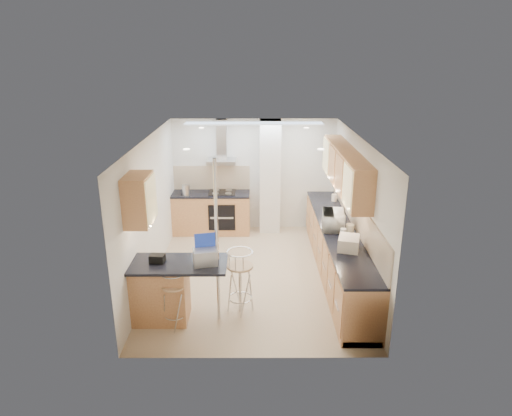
{
  "coord_description": "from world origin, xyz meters",
  "views": [
    {
      "loc": [
        0.02,
        -7.49,
        3.87
      ],
      "look_at": [
        0.04,
        0.2,
        1.22
      ],
      "focal_mm": 32.0,
      "sensor_mm": 36.0,
      "label": 1
    }
  ],
  "objects_px": {
    "microwave": "(334,220)",
    "bread_bin": "(349,243)",
    "laptop": "(205,257)",
    "bar_stool_near": "(174,300)",
    "bar_stool_end": "(240,281)"
  },
  "relations": [
    {
      "from": "microwave",
      "to": "laptop",
      "type": "distance_m",
      "value": 2.54
    },
    {
      "from": "microwave",
      "to": "bread_bin",
      "type": "bearing_deg",
      "value": -167.08
    },
    {
      "from": "microwave",
      "to": "bar_stool_end",
      "type": "distance_m",
      "value": 2.07
    },
    {
      "from": "microwave",
      "to": "bar_stool_near",
      "type": "xyz_separation_m",
      "value": [
        -2.55,
        -1.6,
        -0.63
      ]
    },
    {
      "from": "laptop",
      "to": "bar_stool_near",
      "type": "xyz_separation_m",
      "value": [
        -0.46,
        -0.16,
        -0.61
      ]
    },
    {
      "from": "bar_stool_near",
      "to": "bread_bin",
      "type": "bearing_deg",
      "value": 34.8
    },
    {
      "from": "bar_stool_near",
      "to": "laptop",
      "type": "bearing_deg",
      "value": 39.13
    },
    {
      "from": "bar_stool_near",
      "to": "bar_stool_end",
      "type": "xyz_separation_m",
      "value": [
        0.95,
        0.42,
        0.07
      ]
    },
    {
      "from": "bar_stool_end",
      "to": "bread_bin",
      "type": "distance_m",
      "value": 1.8
    },
    {
      "from": "microwave",
      "to": "bar_stool_near",
      "type": "relative_size",
      "value": 0.63
    },
    {
      "from": "bar_stool_near",
      "to": "bar_stool_end",
      "type": "relative_size",
      "value": 0.86
    },
    {
      "from": "microwave",
      "to": "laptop",
      "type": "height_order",
      "value": "microwave"
    },
    {
      "from": "bar_stool_end",
      "to": "bread_bin",
      "type": "height_order",
      "value": "bread_bin"
    },
    {
      "from": "microwave",
      "to": "laptop",
      "type": "xyz_separation_m",
      "value": [
        -2.1,
        -1.44,
        -0.02
      ]
    },
    {
      "from": "laptop",
      "to": "microwave",
      "type": "bearing_deg",
      "value": 21.48
    }
  ]
}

